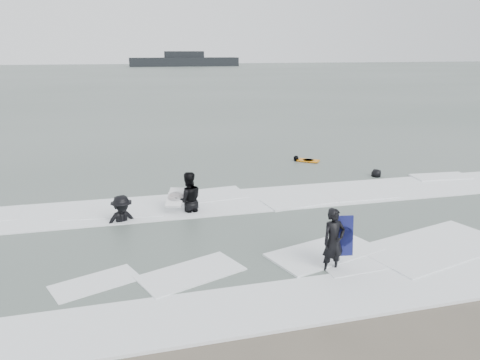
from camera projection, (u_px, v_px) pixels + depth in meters
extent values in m
plane|color=brown|center=(296.00, 288.00, 10.24)|extent=(320.00, 320.00, 0.00)
plane|color=#47544C|center=(139.00, 77.00, 84.89)|extent=(320.00, 320.00, 0.00)
imported|color=black|center=(332.00, 272.00, 10.97)|extent=(0.64, 0.48, 1.60)
imported|color=black|center=(189.00, 213.00, 14.94)|extent=(0.98, 0.79, 1.90)
imported|color=black|center=(123.00, 224.00, 13.96)|extent=(1.29, 1.00, 1.75)
imported|color=black|center=(296.00, 162.00, 21.61)|extent=(0.71, 0.93, 1.47)
imported|color=black|center=(376.00, 178.00, 18.97)|extent=(0.87, 0.73, 1.52)
cube|color=white|center=(306.00, 300.00, 9.68)|extent=(30.03, 2.32, 0.07)
cube|color=white|center=(233.00, 202.00, 15.83)|extent=(30.00, 2.60, 0.09)
cube|color=black|center=(184.00, 62.00, 138.93)|extent=(32.02, 5.72, 2.52)
cube|color=black|center=(184.00, 54.00, 138.34)|extent=(11.43, 3.43, 1.83)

